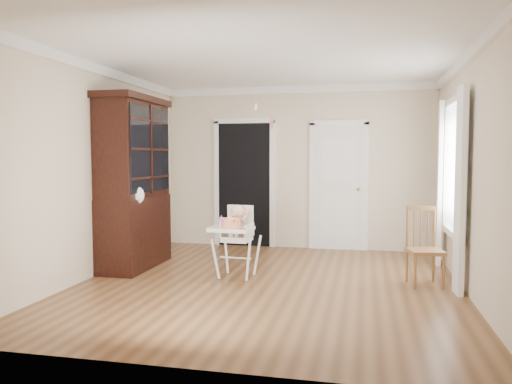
% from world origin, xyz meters
% --- Properties ---
extents(floor, '(5.00, 5.00, 0.00)m').
position_xyz_m(floor, '(0.00, 0.00, 0.00)').
color(floor, brown).
rests_on(floor, ground).
extents(ceiling, '(5.00, 5.00, 0.00)m').
position_xyz_m(ceiling, '(0.00, 0.00, 2.70)').
color(ceiling, white).
rests_on(ceiling, wall_back).
extents(wall_back, '(4.50, 0.00, 4.50)m').
position_xyz_m(wall_back, '(0.00, 2.50, 1.35)').
color(wall_back, beige).
rests_on(wall_back, floor).
extents(wall_left, '(0.00, 5.00, 5.00)m').
position_xyz_m(wall_left, '(-2.25, 0.00, 1.35)').
color(wall_left, beige).
rests_on(wall_left, floor).
extents(wall_right, '(0.00, 5.00, 5.00)m').
position_xyz_m(wall_right, '(2.25, 0.00, 1.35)').
color(wall_right, beige).
rests_on(wall_right, floor).
extents(crown_molding, '(4.50, 5.00, 0.12)m').
position_xyz_m(crown_molding, '(0.00, 0.00, 2.64)').
color(crown_molding, white).
rests_on(crown_molding, ceiling).
extents(doorway, '(1.06, 0.05, 2.22)m').
position_xyz_m(doorway, '(-0.90, 2.48, 1.11)').
color(doorway, black).
rests_on(doorway, wall_back).
extents(closet_door, '(0.96, 0.09, 2.13)m').
position_xyz_m(closet_door, '(0.70, 2.48, 1.02)').
color(closet_door, white).
rests_on(closet_door, wall_back).
extents(window_right, '(0.13, 1.84, 2.30)m').
position_xyz_m(window_right, '(2.18, 0.80, 1.29)').
color(window_right, white).
rests_on(window_right, wall_right).
extents(high_chair, '(0.57, 0.69, 0.93)m').
position_xyz_m(high_chair, '(-0.46, 0.27, 0.57)').
color(high_chair, white).
rests_on(high_chair, floor).
extents(baby, '(0.27, 0.21, 0.42)m').
position_xyz_m(baby, '(-0.46, 0.29, 0.71)').
color(baby, beige).
rests_on(baby, high_chair).
extents(cake, '(0.30, 0.30, 0.14)m').
position_xyz_m(cake, '(-0.48, 0.05, 0.71)').
color(cake, silver).
rests_on(cake, high_chair).
extents(sippy_cup, '(0.07, 0.07, 0.16)m').
position_xyz_m(sippy_cup, '(-0.63, 0.17, 0.71)').
color(sippy_cup, pink).
rests_on(sippy_cup, high_chair).
extents(china_cabinet, '(0.62, 1.39, 2.35)m').
position_xyz_m(china_cabinet, '(-1.99, 0.52, 1.17)').
color(china_cabinet, black).
rests_on(china_cabinet, floor).
extents(dining_chair, '(0.45, 0.45, 0.93)m').
position_xyz_m(dining_chair, '(1.82, 0.36, 0.44)').
color(dining_chair, brown).
rests_on(dining_chair, floor).
extents(streamer, '(0.13, 0.48, 0.15)m').
position_xyz_m(streamer, '(-0.30, 0.69, 2.18)').
color(streamer, pink).
rests_on(streamer, ceiling).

